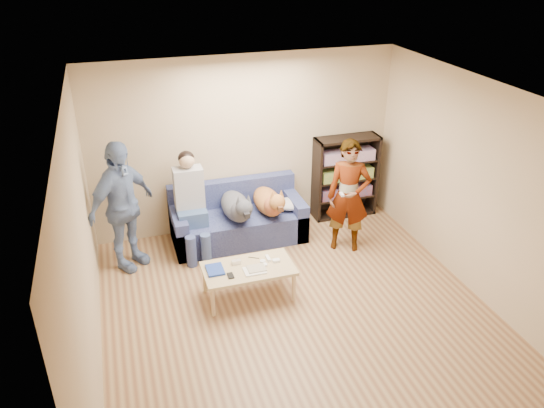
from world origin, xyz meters
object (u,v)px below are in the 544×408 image
object	(u,v)px
dog_gray	(237,207)
person_standing_right	(349,196)
bookshelf	(345,175)
sofa	(237,221)
coffee_table	(248,270)
notebook_blue	(215,270)
camera_silver	(236,262)
dog_tan	(269,202)
person_standing_left	(122,207)
person_seated	(191,200)

from	to	relation	value
dog_gray	person_standing_right	bearing A→B (deg)	-18.91
bookshelf	sofa	bearing A→B (deg)	-172.60
dog_gray	bookshelf	bearing A→B (deg)	13.82
coffee_table	notebook_blue	bearing A→B (deg)	172.87
camera_silver	dog_tan	world-z (taller)	dog_tan
notebook_blue	dog_gray	size ratio (longest dim) A/B	0.21
person_standing_left	sofa	xyz separation A→B (m)	(1.58, 0.27, -0.61)
person_seated	coffee_table	world-z (taller)	person_seated
sofa	dog_gray	size ratio (longest dim) A/B	1.54
person_standing_right	dog_tan	bearing A→B (deg)	177.25
person_standing_left	notebook_blue	xyz separation A→B (m)	(0.97, -1.11, -0.45)
sofa	coffee_table	distance (m)	1.45
bookshelf	dog_gray	bearing A→B (deg)	-166.18
camera_silver	coffee_table	xyz separation A→B (m)	(0.12, -0.12, -0.07)
camera_silver	bookshelf	distance (m)	2.65
camera_silver	person_seated	distance (m)	1.28
bookshelf	camera_silver	bearing A→B (deg)	-144.14
sofa	person_seated	world-z (taller)	person_seated
camera_silver	sofa	world-z (taller)	sofa
sofa	coffee_table	size ratio (longest dim) A/B	1.73
person_standing_left	sofa	bearing A→B (deg)	-30.34
person_standing_left	bookshelf	bearing A→B (deg)	-31.61
notebook_blue	dog_tan	world-z (taller)	dog_tan
person_standing_left	coffee_table	size ratio (longest dim) A/B	1.61
person_seated	notebook_blue	bearing A→B (deg)	-87.38
sofa	person_seated	distance (m)	0.85
person_seated	coffee_table	bearing A→B (deg)	-70.70
person_standing_left	sofa	size ratio (longest dim) A/B	0.93
dog_tan	person_standing_right	bearing A→B (deg)	-28.47
person_seated	bookshelf	distance (m)	2.50
person_standing_right	person_seated	xyz separation A→B (m)	(-2.09, 0.59, -0.04)
person_standing_right	person_seated	distance (m)	2.17
dog_gray	coffee_table	size ratio (longest dim) A/B	1.12
notebook_blue	bookshelf	bearing A→B (deg)	33.75
person_standing_left	dog_gray	distance (m)	1.56
sofa	person_seated	size ratio (longest dim) A/B	1.29
person_standing_left	notebook_blue	distance (m)	1.54
person_standing_right	dog_gray	size ratio (longest dim) A/B	1.31
notebook_blue	dog_gray	distance (m)	1.31
person_standing_left	camera_silver	bearing A→B (deg)	-79.96
person_standing_right	notebook_blue	bearing A→B (deg)	-136.21
camera_silver	sofa	size ratio (longest dim) A/B	0.06
person_standing_right	person_seated	size ratio (longest dim) A/B	1.10
dog_gray	camera_silver	bearing A→B (deg)	-104.89
dog_tan	bookshelf	size ratio (longest dim) A/B	0.88
person_seated	camera_silver	bearing A→B (deg)	-74.12
person_standing_left	dog_gray	world-z (taller)	person_standing_left
coffee_table	person_seated	bearing A→B (deg)	109.30
dog_tan	coffee_table	world-z (taller)	dog_tan
camera_silver	person_seated	xyz separation A→B (m)	(-0.34, 1.19, 0.33)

